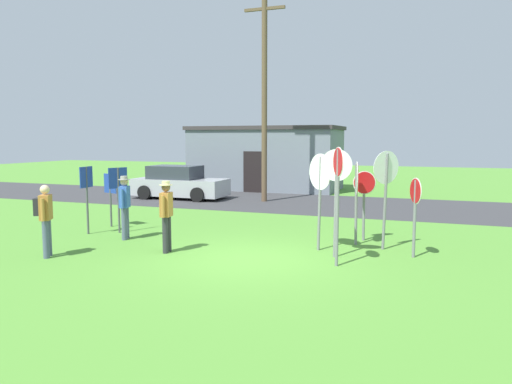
{
  "coord_description": "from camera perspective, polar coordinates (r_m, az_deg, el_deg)",
  "views": [
    {
      "loc": [
        4.0,
        -10.05,
        2.75
      ],
      "look_at": [
        -0.52,
        2.2,
        1.3
      ],
      "focal_mm": 33.9,
      "sensor_mm": 36.0,
      "label": 1
    }
  ],
  "objects": [
    {
      "name": "info_panel_leftmost",
      "position": [
        14.66,
        -19.36,
        0.49
      ],
      "size": [
        0.08,
        0.6,
        1.95
      ],
      "color": "#4C4C51",
      "rests_on": "ground"
    },
    {
      "name": "stop_sign_nearest",
      "position": [
        11.67,
        18.25,
        -1.44
      ],
      "size": [
        0.27,
        0.55,
        1.86
      ],
      "color": "slate",
      "rests_on": "ground"
    },
    {
      "name": "ground_plane",
      "position": [
        11.16,
        -1.42,
        -7.92
      ],
      "size": [
        80.0,
        80.0,
        0.0
      ],
      "primitive_type": "plane",
      "color": "#518E33"
    },
    {
      "name": "street_asphalt",
      "position": [
        20.46,
        8.8,
        -1.46
      ],
      "size": [
        60.0,
        6.4,
        0.01
      ],
      "primitive_type": "cube",
      "color": "#38383A",
      "rests_on": "ground"
    },
    {
      "name": "person_near_signs",
      "position": [
        13.63,
        -15.23,
        -1.33
      ],
      "size": [
        0.32,
        0.54,
        1.74
      ],
      "color": "#4C5670",
      "rests_on": "ground"
    },
    {
      "name": "person_on_left",
      "position": [
        12.16,
        -23.64,
        -2.56
      ],
      "size": [
        0.46,
        0.51,
        1.69
      ],
      "color": "#4C5670",
      "rests_on": "ground"
    },
    {
      "name": "building_background",
      "position": [
        26.43,
        1.17,
        4.07
      ],
      "size": [
        8.05,
        3.97,
        3.4
      ],
      "color": "slate",
      "rests_on": "ground"
    },
    {
      "name": "stop_sign_low_front",
      "position": [
        11.24,
        9.43,
        0.94
      ],
      "size": [
        0.74,
        0.12,
        2.51
      ],
      "color": "slate",
      "rests_on": "ground"
    },
    {
      "name": "info_panel_rightmost",
      "position": [
        14.58,
        -15.95,
        0.47
      ],
      "size": [
        0.26,
        0.56,
        1.91
      ],
      "color": "#4C4C51",
      "rests_on": "ground"
    },
    {
      "name": "utility_pole",
      "position": [
        21.15,
        1.0,
        11.29
      ],
      "size": [
        1.8,
        0.24,
        8.79
      ],
      "color": "brown",
      "rests_on": "ground"
    },
    {
      "name": "stop_sign_leaning_left",
      "position": [
        11.89,
        7.56,
        1.0
      ],
      "size": [
        0.69,
        0.6,
        2.39
      ],
      "color": "slate",
      "rests_on": "ground"
    },
    {
      "name": "person_in_dark_shirt",
      "position": [
        11.84,
        -10.53,
        -2.35
      ],
      "size": [
        0.32,
        0.56,
        1.74
      ],
      "color": "#2D2D33",
      "rests_on": "ground"
    },
    {
      "name": "stop_sign_far_back",
      "position": [
        12.65,
        11.79,
        0.5
      ],
      "size": [
        0.21,
        0.84,
        2.17
      ],
      "color": "slate",
      "rests_on": "ground"
    },
    {
      "name": "parked_car_on_street",
      "position": [
        22.53,
        -9.08,
        1.0
      ],
      "size": [
        4.32,
        2.06,
        1.51
      ],
      "color": "#A5A8AD",
      "rests_on": "ground"
    },
    {
      "name": "info_panel_middle",
      "position": [
        15.69,
        -16.82,
        0.19
      ],
      "size": [
        0.58,
        0.21,
        1.66
      ],
      "color": "#4C4C51",
      "rests_on": "ground"
    },
    {
      "name": "stop_sign_rear_left",
      "position": [
        10.42,
        9.62,
        0.53
      ],
      "size": [
        0.32,
        0.57,
        2.57
      ],
      "color": "slate",
      "rests_on": "ground"
    },
    {
      "name": "stop_sign_tallest",
      "position": [
        12.24,
        15.05,
        1.17
      ],
      "size": [
        0.56,
        0.65,
        2.45
      ],
      "color": "slate",
      "rests_on": "ground"
    },
    {
      "name": "stop_sign_center_cluster",
      "position": [
        13.31,
        12.64,
        -0.25
      ],
      "size": [
        0.58,
        0.31,
        1.88
      ],
      "color": "slate",
      "rests_on": "ground"
    }
  ]
}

